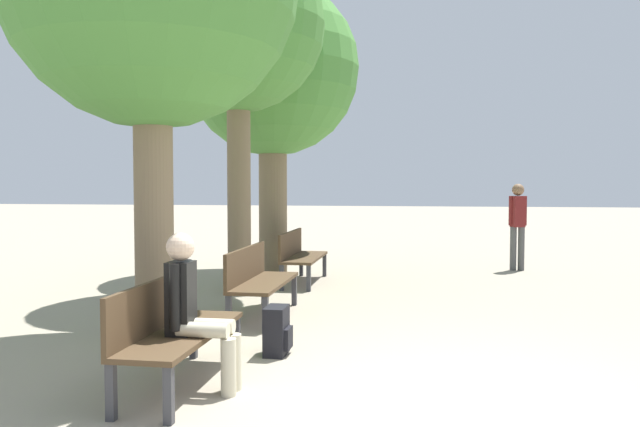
# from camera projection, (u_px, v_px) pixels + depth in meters

# --- Properties ---
(ground_plane) EXTENTS (80.00, 80.00, 0.00)m
(ground_plane) POSITION_uv_depth(u_px,v_px,m) (429.00, 401.00, 4.50)
(ground_plane) COLOR gray
(bench_row_0) EXTENTS (0.49, 1.60, 0.82)m
(bench_row_0) POSITION_uv_depth(u_px,v_px,m) (171.00, 325.00, 4.83)
(bench_row_0) COLOR #4C3823
(bench_row_0) RESTS_ON ground_plane
(bench_row_1) EXTENTS (0.49, 1.60, 0.82)m
(bench_row_1) POSITION_uv_depth(u_px,v_px,m) (257.00, 277.00, 7.35)
(bench_row_1) COLOR #4C3823
(bench_row_1) RESTS_ON ground_plane
(bench_row_2) EXTENTS (0.49, 1.60, 0.82)m
(bench_row_2) POSITION_uv_depth(u_px,v_px,m) (299.00, 253.00, 9.86)
(bench_row_2) COLOR #4C3823
(bench_row_2) RESTS_ON ground_plane
(tree_row_1) EXTENTS (2.48, 2.48, 5.07)m
(tree_row_1) POSITION_uv_depth(u_px,v_px,m) (238.00, 28.00, 8.83)
(tree_row_1) COLOR #7A664C
(tree_row_1) RESTS_ON ground_plane
(tree_row_2) EXTENTS (3.03, 3.03, 5.10)m
(tree_row_2) POSITION_uv_depth(u_px,v_px,m) (272.00, 72.00, 10.88)
(tree_row_2) COLOR #7A664C
(tree_row_2) RESTS_ON ground_plane
(person_seated) EXTENTS (0.56, 0.32, 1.20)m
(person_seated) POSITION_uv_depth(u_px,v_px,m) (195.00, 307.00, 4.70)
(person_seated) COLOR beige
(person_seated) RESTS_ON ground_plane
(backpack) EXTENTS (0.23, 0.31, 0.45)m
(backpack) POSITION_uv_depth(u_px,v_px,m) (277.00, 331.00, 5.72)
(backpack) COLOR black
(backpack) RESTS_ON ground_plane
(pedestrian_near) EXTENTS (0.32, 0.25, 1.57)m
(pedestrian_near) POSITION_uv_depth(u_px,v_px,m) (518.00, 221.00, 11.28)
(pedestrian_near) COLOR #4C4C4C
(pedestrian_near) RESTS_ON ground_plane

